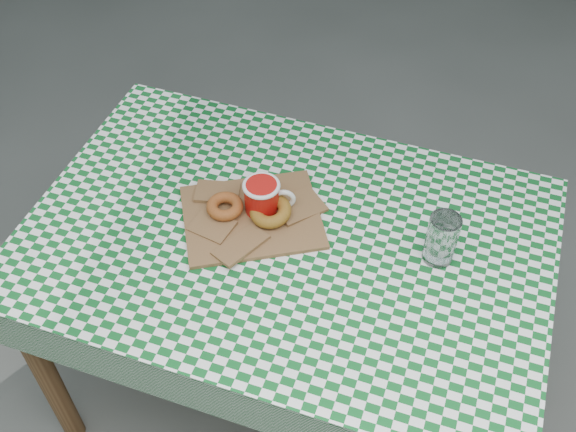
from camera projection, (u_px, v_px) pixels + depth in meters
The scene contains 8 objects.
ground at pixel (288, 366), 2.28m from camera, with size 60.00×60.00×0.00m, color #52534D.
table at pixel (286, 323), 1.95m from camera, with size 1.26×0.84×0.75m, color brown.
tablecloth at pixel (286, 237), 1.67m from camera, with size 1.28×0.86×0.01m, color #0C521E.
paper_bag at pixel (252, 216), 1.70m from camera, with size 0.34×0.27×0.02m, color brown.
bagel_front at pixel (225, 206), 1.69m from camera, with size 0.09×0.09×0.03m, color #934E1E.
bagel_back at pixel (271, 211), 1.68m from camera, with size 0.10×0.10×0.03m, color olive.
coffee_mug at pixel (262, 198), 1.69m from camera, with size 0.17×0.17×0.10m, color #A80F0A, non-canonical shape.
drinking_glass at pixel (441, 239), 1.58m from camera, with size 0.07×0.07×0.13m, color silver.
Camera 1 is at (0.33, -1.12, 2.02)m, focal length 42.49 mm.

